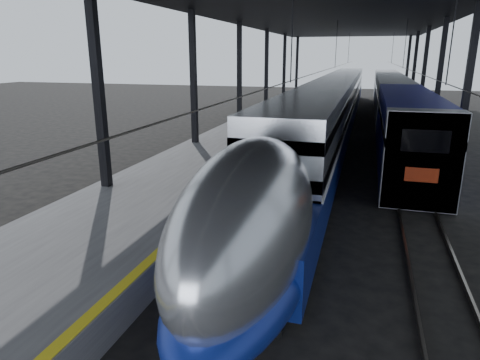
% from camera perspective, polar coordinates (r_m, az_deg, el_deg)
% --- Properties ---
extents(ground, '(160.00, 160.00, 0.00)m').
position_cam_1_polar(ground, '(12.89, -7.15, -13.42)').
color(ground, black).
rests_on(ground, ground).
extents(platform, '(6.00, 80.00, 1.00)m').
position_cam_1_polar(platform, '(31.83, 1.34, 5.66)').
color(platform, '#4C4C4F').
rests_on(platform, ground).
extents(yellow_strip, '(0.30, 80.00, 0.01)m').
position_cam_1_polar(yellow_strip, '(31.14, 6.35, 6.27)').
color(yellow_strip, gold).
rests_on(yellow_strip, platform).
extents(rails, '(6.52, 80.00, 0.16)m').
position_cam_1_polar(rails, '(30.86, 15.86, 3.90)').
color(rails, slate).
rests_on(rails, ground).
extents(canopy, '(18.00, 75.00, 9.47)m').
position_cam_1_polar(canopy, '(30.46, 12.03, 21.13)').
color(canopy, black).
rests_on(canopy, ground).
extents(tgv_train, '(3.16, 65.20, 4.53)m').
position_cam_1_polar(tgv_train, '(37.55, 12.47, 9.41)').
color(tgv_train, '#ABADB2').
rests_on(tgv_train, ground).
extents(second_train, '(3.07, 56.05, 4.23)m').
position_cam_1_polar(second_train, '(45.80, 19.63, 10.07)').
color(second_train, navy).
rests_on(second_train, ground).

